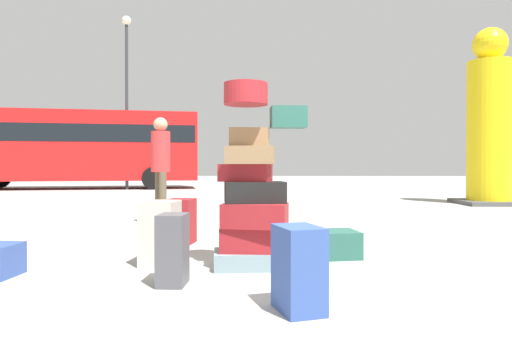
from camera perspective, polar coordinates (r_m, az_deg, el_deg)
The scene contains 11 objects.
ground_plane at distance 3.81m, azimuth 4.11°, elevation -13.51°, with size 80.00×80.00×0.00m, color #9E9E99.
suitcase_tower at distance 4.14m, azimuth -0.31°, elevation -2.97°, with size 0.87×0.55×1.67m.
suitcase_charcoal_behind_tower at distance 3.64m, azimuth -10.45°, elevation -9.74°, with size 0.21×0.29×0.55m, color #4C4C51.
suitcase_navy_left_side at distance 2.96m, azimuth 5.38°, elevation -12.21°, with size 0.25×0.36×0.54m, color #334F99.
suitcase_cream_right_side at distance 4.38m, azimuth -11.97°, elevation -7.69°, with size 0.31×0.35×0.60m, color beige.
suitcase_maroon_foreground_near at distance 5.52m, azimuth -9.45°, elevation -6.32°, with size 0.29×0.35×0.53m, color maroon.
suitcase_teal_white_trunk at distance 4.69m, azimuth 8.53°, elevation -9.17°, with size 0.68×0.41×0.27m, color #26594C.
person_bearded_onlooker at distance 7.29m, azimuth -11.92°, elevation 1.21°, with size 0.30×0.31×1.70m.
yellow_dummy_statue at distance 12.46m, azimuth 27.33°, elevation 5.03°, with size 1.46×1.46×4.30m.
parked_bus at distance 20.20m, azimuth -21.98°, elevation 3.06°, with size 10.36×4.51×3.15m.
lamp_post at distance 19.14m, azimuth -15.97°, elevation 11.08°, with size 0.36×0.36×6.92m.
Camera 1 is at (-0.17, -3.69, 0.92)m, focal length 31.78 mm.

